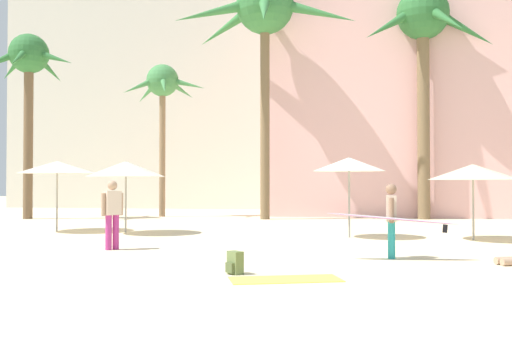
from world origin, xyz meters
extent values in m
plane|color=beige|center=(0.00, 0.00, 0.00)|extent=(120.00, 120.00, 0.00)
cube|color=beige|center=(7.35, 27.72, 7.39)|extent=(20.57, 11.54, 14.77)
cube|color=beige|center=(-12.09, 35.21, 12.95)|extent=(19.24, 11.09, 25.90)
cylinder|color=brown|center=(-2.61, 20.14, 4.96)|extent=(0.43, 0.43, 9.92)
sphere|color=#387A3D|center=(-2.61, 20.14, 9.92)|extent=(2.69, 2.69, 2.69)
cone|color=#387A3D|center=(-0.19, 19.81, 9.37)|extent=(3.75, 1.08, 1.65)
cone|color=#387A3D|center=(-2.24, 22.44, 9.10)|extent=(1.15, 3.62, 2.17)
cone|color=#387A3D|center=(-4.70, 21.35, 9.29)|extent=(3.48, 2.36, 1.80)
cone|color=#387A3D|center=(-4.80, 19.06, 9.38)|extent=(3.59, 2.17, 1.63)
cone|color=#387A3D|center=(-2.29, 17.86, 9.04)|extent=(1.08, 3.58, 2.28)
cylinder|color=brown|center=(-13.54, 18.57, 3.86)|extent=(0.43, 0.43, 7.72)
sphere|color=#2D6B33|center=(-13.54, 18.57, 7.72)|extent=(1.84, 1.84, 1.84)
cone|color=#2D6B33|center=(-12.12, 18.31, 7.41)|extent=(2.12, 0.78, 1.00)
cone|color=#2D6B33|center=(-13.27, 19.91, 7.24)|extent=(0.79, 2.05, 1.31)
cone|color=#2D6B33|center=(-14.73, 19.23, 7.24)|extent=(1.95, 1.33, 1.31)
cone|color=#2D6B33|center=(-13.23, 17.23, 7.24)|extent=(0.84, 2.05, 1.31)
cylinder|color=#896B4C|center=(-7.97, 21.40, 3.39)|extent=(0.31, 0.31, 6.78)
sphere|color=#428447|center=(-7.97, 21.40, 6.78)|extent=(1.60, 1.60, 1.60)
cone|color=#428447|center=(-6.69, 21.37, 6.55)|extent=(1.87, 0.40, 0.80)
cone|color=#428447|center=(-7.36, 22.50, 6.47)|extent=(1.21, 1.78, 0.96)
cone|color=#428447|center=(-8.97, 22.08, 6.33)|extent=(1.66, 1.29, 1.21)
cone|color=#428447|center=(-8.87, 20.56, 6.39)|extent=(1.56, 1.49, 1.11)
cone|color=#428447|center=(-7.53, 20.29, 6.34)|extent=(0.99, 1.78, 1.19)
cylinder|color=brown|center=(4.62, 21.45, 4.77)|extent=(0.57, 0.57, 9.55)
sphere|color=#2D6B33|center=(4.62, 21.45, 9.55)|extent=(2.42, 2.42, 2.42)
cone|color=#2D6B33|center=(6.50, 21.58, 8.79)|extent=(2.85, 0.73, 1.98)
cone|color=#2D6B33|center=(5.54, 23.15, 8.88)|extent=(1.83, 2.80, 1.81)
cone|color=#2D6B33|center=(3.04, 22.61, 8.95)|extent=(2.68, 2.16, 1.68)
cone|color=#2D6B33|center=(3.06, 20.38, 8.82)|extent=(2.65, 2.04, 1.93)
cone|color=#2D6B33|center=(5.40, 19.73, 8.79)|extent=(1.65, 2.80, 1.97)
cylinder|color=gray|center=(-6.00, 11.82, 1.20)|extent=(0.06, 0.06, 2.39)
cone|color=beige|center=(-6.00, 11.82, 2.14)|extent=(2.61, 2.61, 0.51)
cylinder|color=gray|center=(4.91, 11.35, 1.11)|extent=(0.06, 0.06, 2.22)
cone|color=beige|center=(4.91, 11.35, 2.00)|extent=(2.59, 2.59, 0.46)
cylinder|color=gray|center=(1.32, 11.58, 1.23)|extent=(0.06, 0.06, 2.46)
cone|color=white|center=(1.32, 11.58, 2.25)|extent=(2.21, 2.21, 0.42)
cylinder|color=gray|center=(-8.68, 12.24, 1.22)|extent=(0.06, 0.06, 2.43)
cone|color=beige|center=(-8.68, 12.24, 2.22)|extent=(2.66, 2.66, 0.43)
cube|color=#F4CC4C|center=(0.31, 3.46, 0.01)|extent=(2.08, 1.38, 0.01)
cube|color=olive|center=(-0.68, 3.93, 0.21)|extent=(0.34, 0.34, 0.42)
cube|color=#4F5D33|center=(-0.76, 3.85, 0.13)|extent=(0.19, 0.19, 0.18)
cylinder|color=teal|center=(2.29, 6.63, 0.41)|extent=(0.17, 0.17, 0.82)
cylinder|color=teal|center=(2.30, 6.83, 0.41)|extent=(0.17, 0.17, 0.82)
cube|color=beige|center=(2.30, 6.73, 1.11)|extent=(0.23, 0.41, 0.58)
sphere|color=#936B51|center=(2.30, 6.73, 1.54)|extent=(0.25, 0.25, 0.24)
cylinder|color=#936B51|center=(2.29, 6.48, 1.08)|extent=(0.10, 0.10, 0.55)
cylinder|color=#936B51|center=(2.31, 6.98, 1.08)|extent=(0.10, 0.10, 0.55)
ellipsoid|color=#B2B2B7|center=(2.30, 6.43, 0.90)|extent=(2.87, 0.58, 0.29)
ellipsoid|color=#BA227D|center=(2.30, 6.43, 0.90)|extent=(2.88, 0.60, 0.26)
cube|color=black|center=(3.42, 6.54, 0.69)|extent=(0.12, 0.03, 0.19)
cylinder|color=#B7337F|center=(-4.46, 7.37, 0.44)|extent=(0.22, 0.22, 0.87)
cylinder|color=#B7337F|center=(-4.59, 7.22, 0.44)|extent=(0.22, 0.22, 0.87)
cube|color=beige|center=(-4.53, 7.30, 1.17)|extent=(0.42, 0.45, 0.60)
sphere|color=tan|center=(-4.53, 7.30, 1.62)|extent=(0.34, 0.34, 0.24)
cylinder|color=tan|center=(-4.37, 7.49, 1.14)|extent=(0.14, 0.14, 0.57)
cylinder|color=tan|center=(-4.68, 7.10, 1.14)|extent=(0.14, 0.14, 0.57)
camera|label=1|loc=(1.52, -6.75, 1.68)|focal=41.47mm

